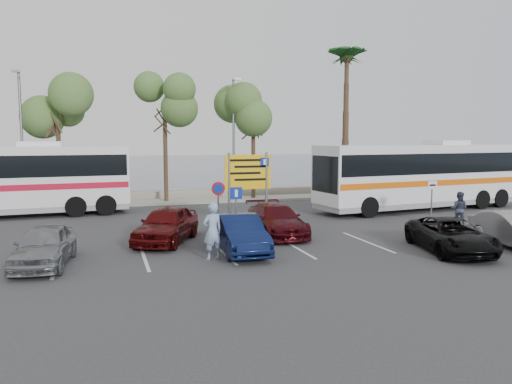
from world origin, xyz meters
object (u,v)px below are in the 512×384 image
object	(u,v)px
coach_bus_right	(419,178)
pedestrian_far	(459,209)
car_maroon	(276,220)
car_red	(167,224)
street_lamp_right	(234,133)
street_lamp_left	(21,132)
car_silver_a	(44,246)
coach_bus_left	(1,182)
suv_black	(451,235)
direction_sign	(248,178)
car_blue	(240,234)
pedestrian_near	(213,231)

from	to	relation	value
coach_bus_right	pedestrian_far	bearing A→B (deg)	-106.14
car_maroon	car_red	world-z (taller)	car_red
street_lamp_right	pedestrian_far	world-z (taller)	street_lamp_right
street_lamp_left	car_silver_a	bearing A→B (deg)	-79.92
coach_bus_left	coach_bus_right	distance (m)	23.60
car_maroon	coach_bus_right	bearing A→B (deg)	26.22
suv_black	direction_sign	bearing A→B (deg)	144.42
street_lamp_left	car_silver_a	world-z (taller)	street_lamp_left
coach_bus_right	car_blue	xyz separation A→B (m)	(-13.19, -7.75, -1.22)
car_red	suv_black	distance (m)	11.12
street_lamp_left	direction_sign	xyz separation A→B (m)	(11.00, -10.32, -2.17)
car_red	pedestrian_near	distance (m)	3.59
car_silver_a	car_red	world-z (taller)	car_red
car_maroon	pedestrian_far	distance (m)	9.22
direction_sign	car_silver_a	distance (m)	9.65
direction_sign	car_red	distance (m)	4.71
direction_sign	car_blue	xyz separation A→B (m)	(-1.60, -4.45, -1.73)
car_blue	pedestrian_near	xyz separation A→B (m)	(-1.20, -0.75, 0.31)
direction_sign	pedestrian_near	bearing A→B (deg)	-118.32
car_red	pedestrian_near	xyz separation A→B (m)	(1.20, -3.37, 0.26)
street_lamp_right	pedestrian_far	distance (m)	15.32
car_maroon	car_blue	bearing A→B (deg)	-129.72
direction_sign	pedestrian_far	size ratio (longest dim) A/B	2.13
street_lamp_right	car_silver_a	bearing A→B (deg)	-125.01
direction_sign	pedestrian_far	xyz separation A→B (m)	(10.00, -2.20, -1.59)
coach_bus_right	suv_black	xyz separation A→B (m)	(-5.59, -10.00, -1.28)
coach_bus_right	car_blue	world-z (taller)	coach_bus_right
street_lamp_right	car_maroon	size ratio (longest dim) A/B	1.71
street_lamp_left	coach_bus_right	xyz separation A→B (m)	(22.59, -7.02, -2.69)
car_blue	car_silver_a	bearing A→B (deg)	-177.74
car_maroon	pedestrian_far	xyz separation A→B (m)	(9.20, -0.50, 0.17)
pedestrian_near	car_red	bearing A→B (deg)	-86.57
street_lamp_right	pedestrian_far	size ratio (longest dim) A/B	4.74
street_lamp_left	car_maroon	world-z (taller)	street_lamp_left
car_maroon	suv_black	distance (m)	7.21
car_silver_a	car_blue	bearing A→B (deg)	6.68
direction_sign	car_silver_a	xyz separation A→B (m)	(-8.37, -4.48, -1.74)
street_lamp_right	car_blue	distance (m)	15.70
coach_bus_left	pedestrian_near	size ratio (longest dim) A/B	6.59
car_maroon	suv_black	bearing A→B (deg)	-42.51
direction_sign	suv_black	world-z (taller)	direction_sign
coach_bus_right	pedestrian_far	distance (m)	5.82
street_lamp_left	pedestrian_far	distance (m)	24.74
coach_bus_right	car_red	distance (m)	16.46
car_blue	car_red	world-z (taller)	car_red
pedestrian_near	pedestrian_far	distance (m)	13.14
car_red	suv_black	world-z (taller)	car_red
coach_bus_left	car_maroon	bearing A→B (deg)	-35.81
coach_bus_right	car_silver_a	size ratio (longest dim) A/B	3.33
coach_bus_right	pedestrian_near	bearing A→B (deg)	-149.43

